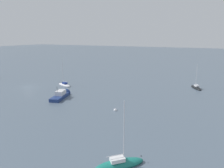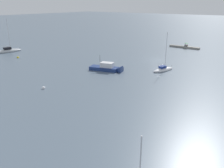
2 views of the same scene
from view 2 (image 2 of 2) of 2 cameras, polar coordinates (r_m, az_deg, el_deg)
name	(u,v)px [view 2 (image 2 of 2)]	position (r m, az deg, el deg)	size (l,w,h in m)	color
ground_plane	(156,60)	(64.38, 10.55, 5.82)	(500.00, 500.00, 0.00)	slate
seawall_pier	(184,47)	(83.61, 17.18, 8.57)	(10.09, 1.52, 0.63)	gray
person_seated_brown_left	(187,46)	(83.19, 17.76, 8.87)	(0.44, 0.64, 0.73)	#1E2333
person_seated_dark_right	(185,46)	(83.23, 17.36, 8.91)	(0.44, 0.64, 0.73)	#1E2333
umbrella_open_green	(186,43)	(83.16, 17.64, 9.48)	(1.37, 1.37, 1.30)	black
sailboat_grey_far	(9,51)	(79.97, -23.79, 7.39)	(3.58, 7.93, 10.54)	#ADB2B7
sailboat_white_outer	(163,70)	(54.05, 12.34, 3.46)	(3.41, 6.05, 8.81)	silver
motorboat_navy_near	(109,69)	(52.78, -0.71, 3.70)	(7.91, 4.32, 4.24)	navy
mooring_buoy_near	(18,58)	(70.43, -21.91, 5.99)	(0.61, 0.61, 0.61)	yellow
mooring_buoy_far	(44,88)	(43.59, -16.31, -0.96)	(0.64, 0.64, 0.64)	white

